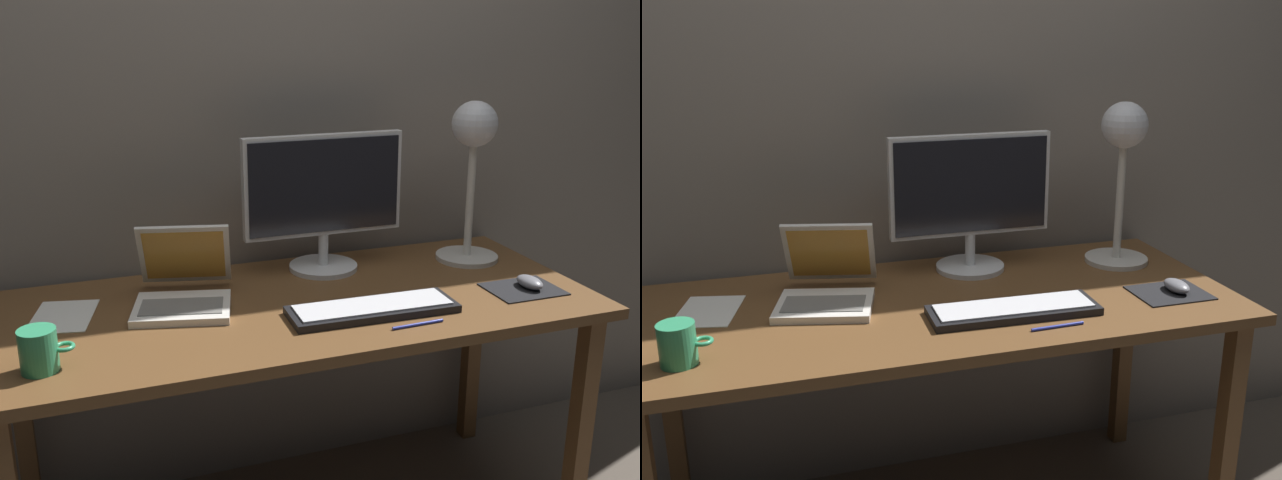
# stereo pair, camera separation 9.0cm
# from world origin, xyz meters

# --- Properties ---
(back_wall) EXTENTS (4.80, 0.06, 2.60)m
(back_wall) POSITION_xyz_m (0.00, 0.40, 1.30)
(back_wall) COLOR gray
(back_wall) RESTS_ON ground
(desk) EXTENTS (1.60, 0.70, 0.74)m
(desk) POSITION_xyz_m (0.00, 0.00, 0.66)
(desk) COLOR brown
(desk) RESTS_ON ground
(monitor) EXTENTS (0.48, 0.21, 0.41)m
(monitor) POSITION_xyz_m (0.15, 0.21, 0.97)
(monitor) COLOR silver
(monitor) RESTS_ON desk
(keyboard_main) EXTENTS (0.44, 0.15, 0.03)m
(keyboard_main) POSITION_xyz_m (0.15, -0.15, 0.75)
(keyboard_main) COLOR black
(keyboard_main) RESTS_ON desk
(laptop) EXTENTS (0.31, 0.34, 0.20)m
(laptop) POSITION_xyz_m (-0.29, 0.09, 0.80)
(laptop) COLOR silver
(laptop) RESTS_ON desk
(desk_lamp) EXTENTS (0.19, 0.19, 0.49)m
(desk_lamp) POSITION_xyz_m (0.61, 0.15, 1.08)
(desk_lamp) COLOR beige
(desk_lamp) RESTS_ON desk
(mousepad) EXTENTS (0.20, 0.16, 0.00)m
(mousepad) POSITION_xyz_m (0.62, -0.14, 0.74)
(mousepad) COLOR black
(mousepad) RESTS_ON desk
(mouse) EXTENTS (0.06, 0.10, 0.03)m
(mouse) POSITION_xyz_m (0.64, -0.14, 0.76)
(mouse) COLOR slate
(mouse) RESTS_ON mousepad
(coffee_mug) EXTENTS (0.12, 0.08, 0.10)m
(coffee_mug) POSITION_xyz_m (-0.65, -0.20, 0.79)
(coffee_mug) COLOR #339966
(coffee_mug) RESTS_ON desk
(paper_sheet_by_keyboard) EXTENTS (0.19, 0.24, 0.00)m
(paper_sheet_by_keyboard) POSITION_xyz_m (-0.60, 0.10, 0.74)
(paper_sheet_by_keyboard) COLOR white
(paper_sheet_by_keyboard) RESTS_ON desk
(pen) EXTENTS (0.14, 0.01, 0.01)m
(pen) POSITION_xyz_m (0.23, -0.26, 0.74)
(pen) COLOR #2633A5
(pen) RESTS_ON desk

